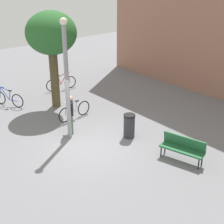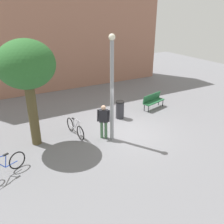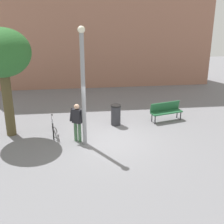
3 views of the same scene
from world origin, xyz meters
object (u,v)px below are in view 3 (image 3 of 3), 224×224
object	(u,v)px
lamppost	(83,83)
park_bench	(166,110)
trash_bin	(116,115)
bicycle_silver	(53,126)
plaza_tree	(2,55)
person_by_lamppost	(77,120)

from	to	relation	value
lamppost	park_bench	xyz separation A→B (m)	(4.06, 2.15, -2.07)
trash_bin	bicycle_silver	bearing A→B (deg)	-166.37
plaza_tree	person_by_lamppost	bearing A→B (deg)	-19.47
park_bench	bicycle_silver	world-z (taller)	bicycle_silver
person_by_lamppost	plaza_tree	xyz separation A→B (m)	(-2.93, 1.03, 2.59)
plaza_tree	park_bench	bearing A→B (deg)	6.59
park_bench	bicycle_silver	size ratio (longest dim) A/B	0.92
park_bench	plaza_tree	bearing A→B (deg)	-173.41
plaza_tree	trash_bin	world-z (taller)	plaza_tree
lamppost	person_by_lamppost	distance (m)	1.70
park_bench	trash_bin	distance (m)	2.54
park_bench	plaza_tree	xyz separation A→B (m)	(-7.28, -0.84, 3.01)
bicycle_silver	trash_bin	xyz separation A→B (m)	(2.92, 0.71, 0.12)
plaza_tree	bicycle_silver	xyz separation A→B (m)	(1.83, -0.14, -3.17)
plaza_tree	trash_bin	bearing A→B (deg)	6.82
lamppost	park_bench	world-z (taller)	lamppost
plaza_tree	bicycle_silver	bearing A→B (deg)	-4.37
lamppost	plaza_tree	bearing A→B (deg)	157.94
park_bench	lamppost	bearing A→B (deg)	-152.12
lamppost	bicycle_silver	size ratio (longest dim) A/B	2.65
park_bench	trash_bin	size ratio (longest dim) A/B	1.66
bicycle_silver	trash_bin	bearing A→B (deg)	13.63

